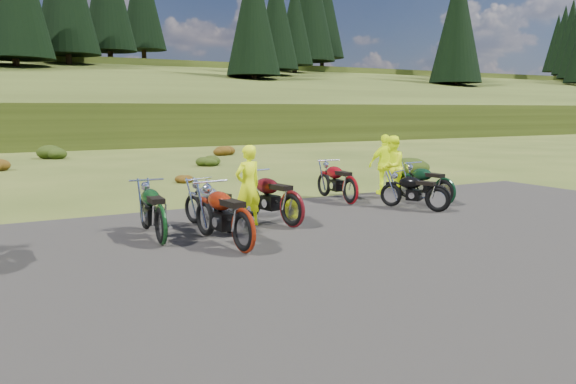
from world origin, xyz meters
TOP-DOWN VIEW (x-y plane):
  - ground at (0.00, 0.00)m, footprint 300.00×300.00m
  - gravel_pad at (0.00, -2.00)m, footprint 20.00×12.00m
  - hill_slope at (0.00, 50.00)m, footprint 300.00×45.97m
  - hill_plateau at (0.00, 110.00)m, footprint 300.00×90.00m
  - conifer_26 at (21.00, 49.00)m, footprint 6.16×6.16m
  - conifer_27 at (27.00, 55.00)m, footprint 5.72×5.72m
  - conifer_28 at (33.00, 61.00)m, footprint 5.28×5.28m
  - conifer_29 at (39.00, 67.00)m, footprint 7.92×7.92m
  - conifer_30 at (45.00, 73.00)m, footprint 7.48×7.48m
  - conifer_31 at (51.00, 48.00)m, footprint 7.04×7.04m
  - conifer_32 at (57.00, 54.00)m, footprint 6.60×6.60m
  - conifer_33 at (63.00, 60.00)m, footprint 6.16×6.16m
  - conifer_34 at (69.00, 66.00)m, footprint 5.72×5.72m
  - conifer_35 at (75.00, 72.00)m, footprint 5.28×5.28m
  - conifer_36 at (81.00, 78.00)m, footprint 7.92×7.92m
  - conifer_39 at (99.00, 65.00)m, footprint 6.60×6.60m
  - conifer_40 at (105.00, 71.00)m, footprint 6.16×6.16m
  - conifer_41 at (111.00, 77.00)m, footprint 5.72×5.72m
  - shrub_3 at (-3.30, 21.90)m, footprint 1.56×1.56m
  - shrub_4 at (-0.40, 9.20)m, footprint 0.77×0.77m
  - shrub_5 at (2.50, 14.50)m, footprint 1.03×1.03m
  - shrub_6 at (5.40, 19.80)m, footprint 1.30×1.30m
  - shrub_7 at (8.30, 7.10)m, footprint 1.56×1.56m
  - shrub_8 at (11.20, 12.40)m, footprint 0.77×0.77m
  - motorcycle_1 at (-2.53, -0.93)m, footprint 1.00×2.37m
  - motorcycle_2 at (-3.67, 0.36)m, footprint 0.85×2.25m
  - motorcycle_3 at (-2.16, 0.59)m, footprint 1.16×2.19m
  - motorcycle_4 at (-0.70, 0.59)m, footprint 1.20×2.40m
  - motorcycle_5 at (3.41, 0.47)m, footprint 1.41×2.01m
  - motorcycle_6 at (2.15, 2.48)m, footprint 0.84×2.22m
  - motorcycle_7 at (4.32, 1.17)m, footprint 0.90×2.16m
  - person_middle at (-1.47, 1.21)m, footprint 0.73×0.57m
  - person_right_a at (3.83, 2.84)m, footprint 1.12×1.09m
  - person_right_b at (4.14, 3.50)m, footprint 1.13×0.65m

SIDE VIEW (x-z plane):
  - ground at x=0.00m, z-range 0.00..0.00m
  - gravel_pad at x=0.00m, z-range -0.02..0.02m
  - hill_slope at x=0.00m, z-range -4.69..4.69m
  - hill_plateau at x=0.00m, z-range -4.59..4.59m
  - motorcycle_1 at x=-2.53m, z-range -0.60..0.60m
  - motorcycle_2 at x=-3.67m, z-range -0.58..0.58m
  - motorcycle_3 at x=-2.16m, z-range -0.55..0.55m
  - motorcycle_4 at x=-0.70m, z-range -0.60..0.60m
  - motorcycle_5 at x=3.41m, z-range -0.50..0.50m
  - motorcycle_6 at x=2.15m, z-range -0.57..0.57m
  - motorcycle_7 at x=4.32m, z-range -0.55..0.55m
  - shrub_4 at x=-0.40m, z-range 0.00..0.45m
  - shrub_8 at x=11.20m, z-range 0.00..0.45m
  - shrub_5 at x=2.50m, z-range 0.00..0.61m
  - shrub_6 at x=5.40m, z-range 0.00..0.77m
  - shrub_3 at x=-3.30m, z-range 0.00..0.92m
  - shrub_7 at x=8.30m, z-range 0.00..0.92m
  - person_middle at x=-1.47m, z-range 0.00..1.79m
  - person_right_a at x=3.83m, z-range 0.00..1.82m
  - person_right_b at x=4.14m, z-range 0.00..1.82m
  - conifer_26 at x=21.00m, z-range 5.37..21.37m
  - conifer_27 at x=27.00m, z-range 6.56..21.56m
  - conifer_31 at x=51.00m, z-range 5.18..23.18m
  - conifer_28 at x=33.00m, z-range 7.76..21.76m
  - conifer_32 at x=57.00m, z-range 6.37..23.37m
  - conifer_33 at x=63.00m, z-range 7.56..23.56m
  - conifer_34 at x=69.00m, z-range 8.76..23.76m
  - conifer_35 at x=75.00m, z-range 9.95..23.95m
  - conifer_39 at x=99.00m, z-range 8.56..25.56m
  - conifer_41 at x=111.00m, z-range 10.15..25.15m
  - conifer_40 at x=105.00m, z-range 9.76..25.76m
  - conifer_29 at x=39.00m, z-range 8.97..28.97m
  - conifer_30 at x=45.00m, z-range 10.16..29.16m
  - conifer_36 at x=81.00m, z-range 10.16..30.16m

